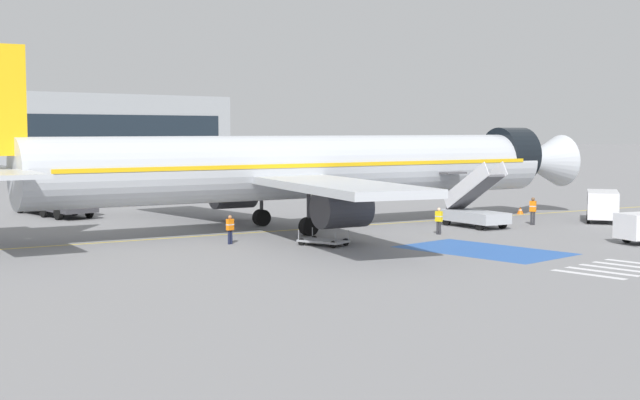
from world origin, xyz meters
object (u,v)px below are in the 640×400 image
airliner (299,168)px  boarding_stairs_forward (474,211)px  fuel_tanker (54,191)px  baggage_cart (324,241)px  ground_crew_2 (439,219)px  traffic_cone_0 (520,210)px  ground_crew_1 (533,209)px  ground_crew_0 (230,228)px  service_van_1 (603,203)px

airliner → boarding_stairs_forward: size_ratio=8.42×
fuel_tanker → baggage_cart: (2.90, -25.95, -1.56)m
boarding_stairs_forward → baggage_cart: boarding_stairs_forward is taller
boarding_stairs_forward → baggage_cart: bearing=-167.5°
baggage_cart → ground_crew_2: 8.76m
traffic_cone_0 → boarding_stairs_forward: bearing=-162.8°
ground_crew_1 → ground_crew_2: (-8.78, 0.89, -0.14)m
fuel_tanker → traffic_cone_0: size_ratio=17.19×
fuel_tanker → ground_crew_0: size_ratio=5.87×
traffic_cone_0 → airliner: bearing=169.1°
ground_crew_2 → service_van_1: bearing=69.1°
boarding_stairs_forward → ground_crew_0: 17.46m
traffic_cone_0 → ground_crew_1: bearing=-139.9°
fuel_tanker → ground_crew_0: fuel_tanker is taller
baggage_cart → fuel_tanker: bearing=82.8°
service_van_1 → boarding_stairs_forward: bearing=35.0°
fuel_tanker → ground_crew_2: (11.56, -27.02, -0.88)m
boarding_stairs_forward → ground_crew_1: bearing=-15.0°
airliner → service_van_1: airliner is taller
airliner → service_van_1: bearing=71.9°
ground_crew_2 → traffic_cone_0: ground_crew_2 is taller
fuel_tanker → boarding_stairs_forward: bearing=-55.4°
ground_crew_2 → traffic_cone_0: (14.73, 4.13, -0.66)m
service_van_1 → airliner: bearing=28.9°
ground_crew_2 → traffic_cone_0: size_ratio=2.95×
airliner → fuel_tanker: airliner is taller
fuel_tanker → baggage_cart: bearing=-81.4°
service_van_1 → ground_crew_0: size_ratio=3.06×
ground_crew_2 → traffic_cone_0: bearing=96.9°
service_van_1 → ground_crew_1: bearing=37.3°
service_van_1 → traffic_cone_0: size_ratio=8.95×
baggage_cart → traffic_cone_0: (23.39, 3.05, 0.02)m
fuel_tanker → service_van_1: bearing=-47.4°
baggage_cart → traffic_cone_0: baggage_cart is taller
ground_crew_1 → airliner: bearing=37.5°
boarding_stairs_forward → service_van_1: size_ratio=1.11×
boarding_stairs_forward → baggage_cart: 13.62m
airliner → service_van_1: 21.59m
fuel_tanker → baggage_cart: fuel_tanker is taller
airliner → traffic_cone_0: airliner is taller
ground_crew_1 → traffic_cone_0: (5.95, 5.01, -0.80)m
airliner → ground_crew_0: bearing=-57.9°
boarding_stairs_forward → traffic_cone_0: size_ratio=9.91×
airliner → baggage_cart: airliner is taller
baggage_cart → ground_crew_1: (17.44, -1.96, 0.83)m
airliner → baggage_cart: bearing=-19.9°
baggage_cart → ground_crew_0: 5.29m
boarding_stairs_forward → baggage_cart: size_ratio=1.92×
service_van_1 → traffic_cone_0: bearing=-36.0°
ground_crew_1 → ground_crew_2: bearing=65.1°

